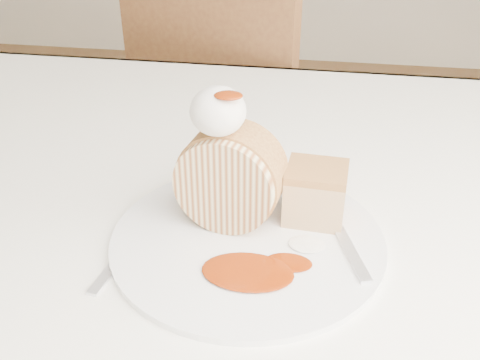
# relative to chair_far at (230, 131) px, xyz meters

# --- Properties ---
(table) EXTENTS (1.40, 0.90, 0.75)m
(table) POSITION_rel_chair_far_xyz_m (0.22, -0.64, 0.15)
(table) COLOR white
(table) RESTS_ON ground
(chair_far) EXTENTS (0.52, 0.52, 0.89)m
(chair_far) POSITION_rel_chair_far_xyz_m (0.00, 0.00, 0.00)
(chair_far) COLOR brown
(chair_far) RESTS_ON ground
(plate) EXTENTS (0.31, 0.31, 0.01)m
(plate) POSITION_rel_chair_far_xyz_m (0.16, -0.76, 0.25)
(plate) COLOR white
(plate) RESTS_ON table
(roulade_slice) EXTENTS (0.12, 0.08, 0.11)m
(roulade_slice) POSITION_rel_chair_far_xyz_m (0.14, -0.74, 0.31)
(roulade_slice) COLOR beige
(roulade_slice) RESTS_ON plate
(cake_chunk) EXTENTS (0.07, 0.06, 0.05)m
(cake_chunk) POSITION_rel_chair_far_xyz_m (0.23, -0.71, 0.28)
(cake_chunk) COLOR #B88845
(cake_chunk) RESTS_ON plate
(whipped_cream) EXTENTS (0.06, 0.06, 0.05)m
(whipped_cream) POSITION_rel_chair_far_xyz_m (0.13, -0.74, 0.38)
(whipped_cream) COLOR white
(whipped_cream) RESTS_ON roulade_slice
(caramel_drizzle) EXTENTS (0.03, 0.02, 0.01)m
(caramel_drizzle) POSITION_rel_chair_far_xyz_m (0.14, -0.75, 0.41)
(caramel_drizzle) COLOR maroon
(caramel_drizzle) RESTS_ON whipped_cream
(caramel_pool) EXTENTS (0.10, 0.07, 0.00)m
(caramel_pool) POSITION_rel_chair_far_xyz_m (0.17, -0.82, 0.25)
(caramel_pool) COLOR maroon
(caramel_pool) RESTS_ON plate
(fork) EXTENTS (0.08, 0.17, 0.00)m
(fork) POSITION_rel_chair_far_xyz_m (0.27, -0.76, 0.25)
(fork) COLOR silver
(fork) RESTS_ON plate
(spoon) EXTENTS (0.04, 0.15, 0.00)m
(spoon) POSITION_rel_chair_far_xyz_m (0.04, -0.81, 0.24)
(spoon) COLOR silver
(spoon) RESTS_ON table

